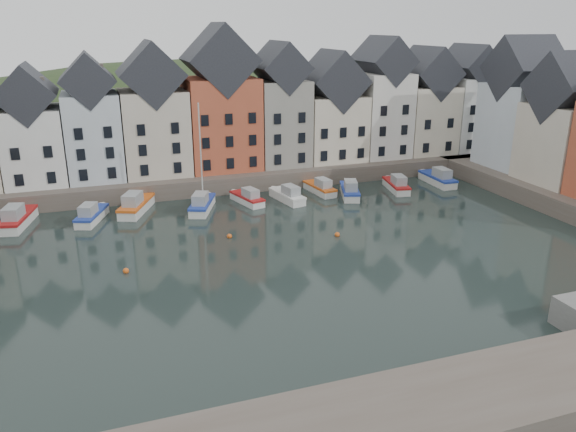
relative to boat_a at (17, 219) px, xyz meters
name	(u,v)px	position (x,y,z in m)	size (l,w,h in m)	color
ground	(297,264)	(23.59, -18.30, -0.77)	(260.00, 260.00, 0.00)	black
far_quay	(220,171)	(23.59, 11.70, 0.23)	(90.00, 16.00, 2.00)	brown
hillside	(193,237)	(23.61, 37.70, -18.73)	(153.60, 70.40, 64.00)	#23381C
far_terrace	(246,112)	(26.81, 9.70, 8.11)	(72.37, 8.16, 17.78)	beige
right_terrace	(570,123)	(59.59, -10.23, 8.15)	(8.30, 24.25, 16.36)	silver
mooring_buoys	(236,246)	(19.59, -12.97, -0.62)	(20.50, 5.50, 0.50)	#D85919
boat_a	(17,219)	(0.00, 0.00, 0.00)	(3.48, 7.01, 2.58)	silver
boat_b	(91,215)	(7.12, -0.94, -0.10)	(3.71, 6.12, 2.25)	silver
boat_c	(136,205)	(11.77, 0.62, 0.01)	(4.63, 7.11, 2.62)	silver
boat_d	(202,204)	(18.69, -1.21, 0.01)	(4.11, 6.51, 11.92)	silver
boat_e	(248,198)	(24.17, -0.29, -0.15)	(3.05, 5.65, 2.07)	silver
boat_f	(288,196)	(28.78, -1.02, -0.11)	(2.86, 6.02, 2.22)	silver
boat_g	(320,188)	(33.60, 0.76, -0.12)	(2.43, 5.80, 2.16)	silver
boat_h	(350,191)	(36.38, -1.67, -0.07)	(3.80, 6.38, 2.34)	silver
boat_i	(397,185)	(42.93, -1.26, -0.09)	(2.98, 6.18, 2.28)	silver
boat_j	(438,179)	(49.43, -0.45, -0.03)	(2.18, 6.48, 2.47)	silver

